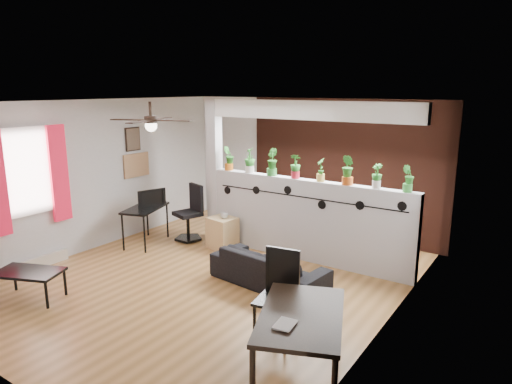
{
  "coord_description": "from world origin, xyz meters",
  "views": [
    {
      "loc": [
        4.1,
        -4.91,
        2.79
      ],
      "look_at": [
        0.41,
        0.6,
        1.27
      ],
      "focal_mm": 32.0,
      "sensor_mm": 36.0,
      "label": 1
    }
  ],
  "objects_px": {
    "cube_shelf": "(222,233)",
    "coffee_table": "(29,274)",
    "sofa": "(269,268)",
    "cup": "(224,215)",
    "potted_plant_1": "(250,160)",
    "folding_chair": "(279,287)",
    "potted_plant_0": "(229,158)",
    "potted_plant_4": "(321,169)",
    "potted_plant_5": "(348,169)",
    "ceiling_fan": "(151,122)",
    "potted_plant_3": "(296,165)",
    "potted_plant_6": "(377,175)",
    "potted_plant_2": "(272,161)",
    "dining_table": "(301,320)",
    "potted_plant_7": "(408,178)",
    "computer_desk": "(145,211)",
    "office_chair": "(191,216)"
  },
  "relations": [
    {
      "from": "potted_plant_3",
      "to": "potted_plant_1",
      "type": "bearing_deg",
      "value": 180.0
    },
    {
      "from": "potted_plant_7",
      "to": "office_chair",
      "type": "relative_size",
      "value": 0.37
    },
    {
      "from": "potted_plant_1",
      "to": "coffee_table",
      "type": "height_order",
      "value": "potted_plant_1"
    },
    {
      "from": "potted_plant_7",
      "to": "cube_shelf",
      "type": "bearing_deg",
      "value": -173.67
    },
    {
      "from": "cube_shelf",
      "to": "computer_desk",
      "type": "distance_m",
      "value": 1.47
    },
    {
      "from": "office_chair",
      "to": "potted_plant_6",
      "type": "bearing_deg",
      "value": 5.18
    },
    {
      "from": "cube_shelf",
      "to": "coffee_table",
      "type": "height_order",
      "value": "cube_shelf"
    },
    {
      "from": "potted_plant_2",
      "to": "office_chair",
      "type": "relative_size",
      "value": 0.44
    },
    {
      "from": "potted_plant_6",
      "to": "potted_plant_4",
      "type": "bearing_deg",
      "value": 180.0
    },
    {
      "from": "potted_plant_5",
      "to": "folding_chair",
      "type": "height_order",
      "value": "potted_plant_5"
    },
    {
      "from": "dining_table",
      "to": "folding_chair",
      "type": "xyz_separation_m",
      "value": [
        -0.56,
        0.53,
        -0.0
      ]
    },
    {
      "from": "cup",
      "to": "folding_chair",
      "type": "height_order",
      "value": "folding_chair"
    },
    {
      "from": "computer_desk",
      "to": "office_chair",
      "type": "xyz_separation_m",
      "value": [
        0.53,
        0.62,
        -0.17
      ]
    },
    {
      "from": "folding_chair",
      "to": "cup",
      "type": "bearing_deg",
      "value": 139.19
    },
    {
      "from": "potted_plant_1",
      "to": "computer_desk",
      "type": "bearing_deg",
      "value": -150.74
    },
    {
      "from": "ceiling_fan",
      "to": "potted_plant_0",
      "type": "bearing_deg",
      "value": 89.36
    },
    {
      "from": "potted_plant_4",
      "to": "potted_plant_5",
      "type": "distance_m",
      "value": 0.45
    },
    {
      "from": "potted_plant_5",
      "to": "coffee_table",
      "type": "height_order",
      "value": "potted_plant_5"
    },
    {
      "from": "potted_plant_2",
      "to": "dining_table",
      "type": "bearing_deg",
      "value": -53.51
    },
    {
      "from": "potted_plant_1",
      "to": "folding_chair",
      "type": "relative_size",
      "value": 0.41
    },
    {
      "from": "potted_plant_7",
      "to": "computer_desk",
      "type": "height_order",
      "value": "potted_plant_7"
    },
    {
      "from": "potted_plant_5",
      "to": "potted_plant_7",
      "type": "xyz_separation_m",
      "value": [
        0.9,
        0.0,
        -0.04
      ]
    },
    {
      "from": "ceiling_fan",
      "to": "dining_table",
      "type": "bearing_deg",
      "value": -19.43
    },
    {
      "from": "ceiling_fan",
      "to": "potted_plant_5",
      "type": "height_order",
      "value": "ceiling_fan"
    },
    {
      "from": "folding_chair",
      "to": "coffee_table",
      "type": "xyz_separation_m",
      "value": [
        -3.29,
        -1.02,
        -0.26
      ]
    },
    {
      "from": "sofa",
      "to": "cup",
      "type": "distance_m",
      "value": 1.73
    },
    {
      "from": "potted_plant_6",
      "to": "sofa",
      "type": "bearing_deg",
      "value": -133.02
    },
    {
      "from": "potted_plant_0",
      "to": "cup",
      "type": "bearing_deg",
      "value": -67.22
    },
    {
      "from": "ceiling_fan",
      "to": "cube_shelf",
      "type": "height_order",
      "value": "ceiling_fan"
    },
    {
      "from": "potted_plant_5",
      "to": "sofa",
      "type": "bearing_deg",
      "value": -118.93
    },
    {
      "from": "potted_plant_3",
      "to": "coffee_table",
      "type": "distance_m",
      "value": 4.19
    },
    {
      "from": "dining_table",
      "to": "potted_plant_1",
      "type": "bearing_deg",
      "value": 131.88
    },
    {
      "from": "potted_plant_0",
      "to": "cube_shelf",
      "type": "height_order",
      "value": "potted_plant_0"
    },
    {
      "from": "potted_plant_4",
      "to": "potted_plant_7",
      "type": "relative_size",
      "value": 0.97
    },
    {
      "from": "potted_plant_3",
      "to": "dining_table",
      "type": "distance_m",
      "value": 3.46
    },
    {
      "from": "cup",
      "to": "folding_chair",
      "type": "bearing_deg",
      "value": -40.81
    },
    {
      "from": "potted_plant_6",
      "to": "sofa",
      "type": "height_order",
      "value": "potted_plant_6"
    },
    {
      "from": "computer_desk",
      "to": "dining_table",
      "type": "height_order",
      "value": "dining_table"
    },
    {
      "from": "folding_chair",
      "to": "coffee_table",
      "type": "bearing_deg",
      "value": -162.72
    },
    {
      "from": "potted_plant_4",
      "to": "potted_plant_5",
      "type": "relative_size",
      "value": 0.8
    },
    {
      "from": "potted_plant_2",
      "to": "potted_plant_4",
      "type": "relative_size",
      "value": 1.23
    },
    {
      "from": "potted_plant_3",
      "to": "potted_plant_4",
      "type": "bearing_deg",
      "value": 0.0
    },
    {
      "from": "cube_shelf",
      "to": "sofa",
      "type": "bearing_deg",
      "value": -21.04
    },
    {
      "from": "cup",
      "to": "computer_desk",
      "type": "relative_size",
      "value": 0.12
    },
    {
      "from": "potted_plant_0",
      "to": "coffee_table",
      "type": "bearing_deg",
      "value": -103.69
    },
    {
      "from": "potted_plant_1",
      "to": "potted_plant_3",
      "type": "height_order",
      "value": "potted_plant_1"
    },
    {
      "from": "potted_plant_0",
      "to": "potted_plant_4",
      "type": "distance_m",
      "value": 1.81
    },
    {
      "from": "potted_plant_5",
      "to": "computer_desk",
      "type": "xyz_separation_m",
      "value": [
        -3.46,
        -0.93,
        -0.97
      ]
    },
    {
      "from": "potted_plant_0",
      "to": "potted_plant_6",
      "type": "height_order",
      "value": "potted_plant_0"
    },
    {
      "from": "potted_plant_0",
      "to": "potted_plant_1",
      "type": "height_order",
      "value": "potted_plant_1"
    }
  ]
}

